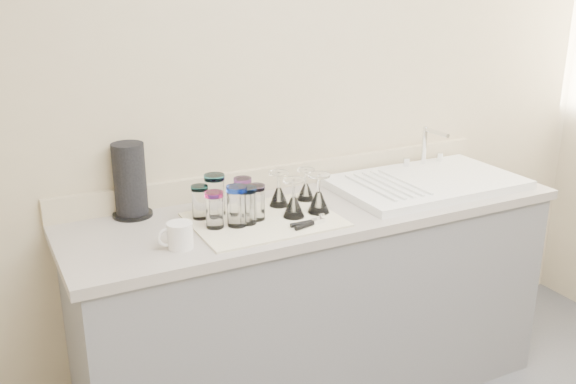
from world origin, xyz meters
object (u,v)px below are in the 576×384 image
tumbler_magenta (215,209)px  paper_towel_roll (130,181)px  can_opener (309,223)px  goblet_back_left (279,194)px  goblet_front_right (319,199)px  sink_unit (426,182)px  tumbler_blue (237,206)px  goblet_back_right (306,189)px  white_mug (179,236)px  tumbler_teal (200,202)px  tumbler_extra (247,205)px  tumbler_cyan (215,194)px  goblet_front_left (294,204)px  tumbler_lavender (256,202)px  tumbler_purple (243,195)px

tumbler_magenta → paper_towel_roll: (-0.24, 0.28, 0.06)m
paper_towel_roll → can_opener: bearing=-37.2°
goblet_back_left → goblet_front_right: goblet_front_right is taller
sink_unit → tumbler_blue: bearing=-175.8°
goblet_back_right → white_mug: (-0.61, -0.22, -0.01)m
tumbler_teal → goblet_front_right: size_ratio=0.82×
can_opener → tumbler_extra: bearing=147.4°
tumbler_teal → tumbler_magenta: tumbler_magenta is taller
tumbler_cyan → goblet_back_left: 0.27m
goblet_front_left → white_mug: 0.48m
tumbler_blue → paper_towel_roll: (-0.32, 0.30, 0.06)m
tumbler_lavender → white_mug: size_ratio=1.06×
sink_unit → tumbler_teal: size_ratio=6.30×
tumbler_teal → white_mug: 0.27m
tumbler_lavender → can_opener: size_ratio=0.96×
goblet_front_left → paper_towel_roll: bearing=150.1°
goblet_back_left → can_opener: 0.25m
goblet_front_right → can_opener: bearing=-134.0°
tumbler_magenta → goblet_front_left: bearing=-6.6°
tumbler_purple → can_opener: size_ratio=0.99×
tumbler_cyan → tumbler_extra: (0.07, -0.15, -0.01)m
tumbler_lavender → tumbler_blue: bearing=-164.5°
tumbler_teal → can_opener: 0.42m
tumbler_magenta → can_opener: size_ratio=0.97×
sink_unit → tumbler_lavender: bearing=-177.0°
tumbler_blue → can_opener: size_ratio=1.08×
tumbler_extra → goblet_front_left: (0.19, -0.02, -0.02)m
goblet_back_left → tumbler_extra: bearing=-147.6°
sink_unit → tumbler_blue: size_ratio=5.34×
tumbler_extra → white_mug: 0.31m
tumbler_teal → tumbler_magenta: (0.02, -0.11, 0.00)m
paper_towel_roll → tumbler_teal: bearing=-36.4°
white_mug → sink_unit: bearing=7.3°
tumbler_magenta → goblet_front_left: 0.31m
tumbler_teal → white_mug: bearing=-125.4°
tumbler_cyan → tumbler_extra: tumbler_cyan is taller
tumbler_magenta → tumbler_lavender: tumbler_magenta is taller
goblet_front_right → paper_towel_roll: (-0.66, 0.32, 0.08)m
goblet_back_right → goblet_front_right: size_ratio=0.83×
tumbler_cyan → goblet_back_left: tumbler_cyan is taller
tumbler_cyan → tumbler_lavender: (0.12, -0.12, -0.01)m
tumbler_extra → goblet_front_right: 0.30m
tumbler_magenta → paper_towel_roll: bearing=130.4°
goblet_back_left → goblet_front_right: size_ratio=0.90×
white_mug → paper_towel_roll: (-0.07, 0.38, 0.10)m
goblet_front_left → tumbler_blue: bearing=176.0°
tumbler_lavender → white_mug: 0.36m
goblet_front_left → goblet_front_right: 0.11m
tumbler_purple → paper_towel_roll: bearing=155.5°
can_opener → goblet_back_right: bearing=63.7°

